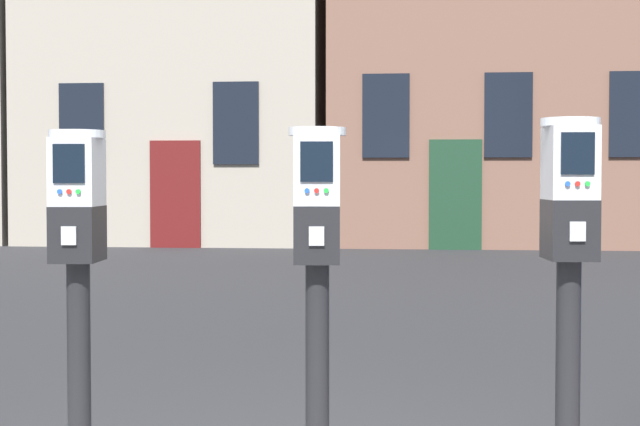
{
  "coord_description": "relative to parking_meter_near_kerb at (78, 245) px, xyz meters",
  "views": [
    {
      "loc": [
        0.18,
        -4.01,
        1.39
      ],
      "look_at": [
        -0.2,
        -0.24,
        1.25
      ],
      "focal_mm": 55.25,
      "sensor_mm": 36.0,
      "label": 1
    }
  ],
  "objects": [
    {
      "name": "parking_meter_end_of_row",
      "position": [
        1.86,
        0.0,
        0.02
      ],
      "size": [
        0.23,
        0.26,
        1.47
      ],
      "rotation": [
        0.0,
        0.0,
        -1.49
      ],
      "color": "black",
      "rests_on": "sidewalk_slab"
    },
    {
      "name": "parking_meter_twin_adjacent",
      "position": [
        0.93,
        0.0,
        0.0
      ],
      "size": [
        0.23,
        0.26,
        1.44
      ],
      "rotation": [
        0.0,
        0.0,
        -1.49
      ],
      "color": "black",
      "rests_on": "sidewalk_slab"
    },
    {
      "name": "parking_meter_near_kerb",
      "position": [
        0.0,
        0.0,
        0.0
      ],
      "size": [
        0.23,
        0.26,
        1.43
      ],
      "rotation": [
        0.0,
        0.0,
        -1.49
      ],
      "color": "black",
      "rests_on": "sidewalk_slab"
    }
  ]
}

